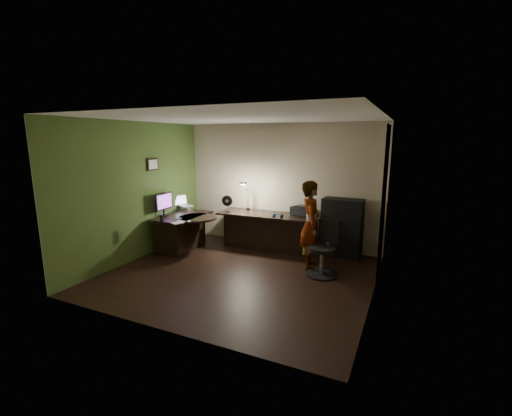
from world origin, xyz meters
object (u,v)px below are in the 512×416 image
at_px(desk_right, 266,231).
at_px(monitor, 164,208).
at_px(desk_left, 183,232).
at_px(person, 311,225).
at_px(office_chair, 322,249).
at_px(cabinet, 342,228).

height_order(desk_right, monitor, monitor).
height_order(desk_left, person, person).
height_order(monitor, person, person).
bearing_deg(office_chair, desk_right, 161.90).
distance_m(monitor, person, 3.14).
bearing_deg(person, monitor, 75.10).
height_order(desk_right, cabinet, cabinet).
height_order(office_chair, person, person).
distance_m(desk_left, office_chair, 3.13).
height_order(monitor, office_chair, monitor).
bearing_deg(desk_left, cabinet, 15.73).
height_order(cabinet, monitor, cabinet).
bearing_deg(desk_right, cabinet, 5.68).
distance_m(monitor, office_chair, 3.45).
distance_m(desk_left, desk_right, 1.81).
xyz_separation_m(cabinet, monitor, (-3.53, -1.21, 0.34)).
distance_m(desk_right, office_chair, 1.80).
bearing_deg(desk_left, person, 0.70).
relative_size(desk_left, office_chair, 1.35).
xyz_separation_m(desk_right, monitor, (-1.93, -1.00, 0.54)).
distance_m(office_chair, person, 0.54).
bearing_deg(person, cabinet, -45.03).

